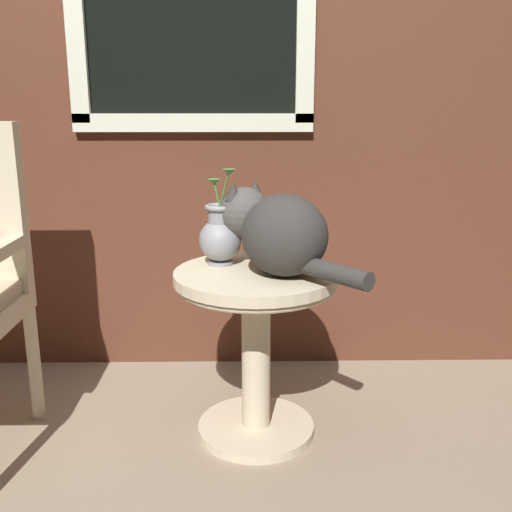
# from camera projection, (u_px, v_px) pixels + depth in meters

# --- Properties ---
(ground_plane) EXTENTS (6.00, 6.00, 0.00)m
(ground_plane) POSITION_uv_depth(u_px,v_px,m) (180.00, 464.00, 1.84)
(ground_plane) COLOR gray
(back_wall) EXTENTS (4.00, 0.07, 2.60)m
(back_wall) POSITION_uv_depth(u_px,v_px,m) (191.00, 47.00, 2.26)
(back_wall) COLOR #562D1E
(back_wall) RESTS_ON ground_plane
(wicker_side_table) EXTENTS (0.53, 0.53, 0.57)m
(wicker_side_table) POSITION_uv_depth(u_px,v_px,m) (256.00, 322.00, 1.92)
(wicker_side_table) COLOR beige
(wicker_side_table) RESTS_ON ground_plane
(cat) EXTENTS (0.45, 0.49, 0.28)m
(cat) POSITION_uv_depth(u_px,v_px,m) (277.00, 231.00, 1.82)
(cat) COLOR #33302D
(cat) RESTS_ON wicker_side_table
(pewter_vase_with_ivy) EXTENTS (0.14, 0.14, 0.32)m
(pewter_vase_with_ivy) POSITION_uv_depth(u_px,v_px,m) (220.00, 235.00, 1.93)
(pewter_vase_with_ivy) COLOR gray
(pewter_vase_with_ivy) RESTS_ON wicker_side_table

